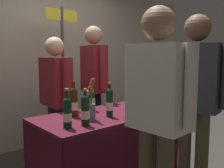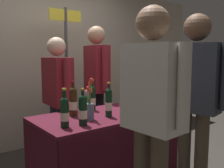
{
  "view_description": "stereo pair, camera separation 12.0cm",
  "coord_description": "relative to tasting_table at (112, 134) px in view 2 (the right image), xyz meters",
  "views": [
    {
      "loc": [
        -1.65,
        -1.9,
        1.36
      ],
      "look_at": [
        0.0,
        0.0,
        1.07
      ],
      "focal_mm": 39.52,
      "sensor_mm": 36.0,
      "label": 1
    },
    {
      "loc": [
        -1.55,
        -1.98,
        1.36
      ],
      "look_at": [
        0.0,
        0.0,
        1.07
      ],
      "focal_mm": 39.52,
      "sensor_mm": 36.0,
      "label": 2
    }
  ],
  "objects": [
    {
      "name": "display_bottle_1",
      "position": [
        -0.64,
        -0.18,
        0.37
      ],
      "size": [
        0.07,
        0.07,
        0.33
      ],
      "color": "black",
      "rests_on": "tasting_table"
    },
    {
      "name": "display_bottle_3",
      "position": [
        -0.48,
        -0.22,
        0.37
      ],
      "size": [
        0.07,
        0.07,
        0.32
      ],
      "color": "black",
      "rests_on": "tasting_table"
    },
    {
      "name": "display_bottle_2",
      "position": [
        -0.39,
        0.12,
        0.38
      ],
      "size": [
        0.08,
        0.08,
        0.35
      ],
      "color": "#38230F",
      "rests_on": "tasting_table"
    },
    {
      "name": "vendor_assistant",
      "position": [
        -0.3,
        0.65,
        0.41
      ],
      "size": [
        0.23,
        0.63,
        1.57
      ],
      "rotation": [
        0.0,
        0.0,
        -1.62
      ],
      "color": "#2D3347",
      "rests_on": "ground_plane"
    },
    {
      "name": "back_partition",
      "position": [
        0.0,
        1.64,
        0.73
      ],
      "size": [
        6.56,
        0.12,
        2.51
      ],
      "primitive_type": "cube",
      "color": "#B2A893",
      "rests_on": "ground_plane"
    },
    {
      "name": "taster_foreground_left",
      "position": [
        -0.31,
        -0.83,
        0.49
      ],
      "size": [
        0.23,
        0.58,
        1.69
      ],
      "rotation": [
        0.0,
        0.0,
        1.62
      ],
      "color": "#4C4233",
      "rests_on": "ground_plane"
    },
    {
      "name": "flower_vase",
      "position": [
        -0.34,
        -0.1,
        0.36
      ],
      "size": [
        0.1,
        0.11,
        0.39
      ],
      "color": "slate",
      "rests_on": "tasting_table"
    },
    {
      "name": "booth_signpost",
      "position": [
        0.09,
        1.16,
        0.69
      ],
      "size": [
        0.48,
        0.04,
        2.01
      ],
      "color": "#47474C",
      "rests_on": "ground_plane"
    },
    {
      "name": "display_bottle_0",
      "position": [
        -0.1,
        0.21,
        0.38
      ],
      "size": [
        0.07,
        0.07,
        0.34
      ],
      "color": "black",
      "rests_on": "tasting_table"
    },
    {
      "name": "vendor_presenter",
      "position": [
        0.33,
        0.76,
        0.53
      ],
      "size": [
        0.28,
        0.58,
        1.74
      ],
      "rotation": [
        0.0,
        0.0,
        -1.74
      ],
      "color": "black",
      "rests_on": "ground_plane"
    },
    {
      "name": "tasting_table",
      "position": [
        0.0,
        0.0,
        0.0
      ],
      "size": [
        1.6,
        0.74,
        0.77
      ],
      "color": "#4C1423",
      "rests_on": "ground_plane"
    },
    {
      "name": "taster_foreground_right",
      "position": [
        0.37,
        -0.73,
        0.51
      ],
      "size": [
        0.28,
        0.58,
        1.72
      ],
      "rotation": [
        0.0,
        0.0,
        1.75
      ],
      "color": "#4C4233",
      "rests_on": "ground_plane"
    },
    {
      "name": "brochure_stand",
      "position": [
        0.41,
        -0.13,
        0.31
      ],
      "size": [
        0.13,
        0.13,
        0.16
      ],
      "primitive_type": "cube",
      "rotation": [
        0.14,
        0.0,
        5.48
      ],
      "color": "silver",
      "rests_on": "tasting_table"
    },
    {
      "name": "wine_glass_near_vendor",
      "position": [
        0.43,
        -0.01,
        0.34
      ],
      "size": [
        0.08,
        0.08,
        0.14
      ],
      "color": "silver",
      "rests_on": "tasting_table"
    },
    {
      "name": "featured_wine_bottle",
      "position": [
        -0.13,
        -0.12,
        0.38
      ],
      "size": [
        0.07,
        0.07,
        0.34
      ],
      "color": "black",
      "rests_on": "tasting_table"
    }
  ]
}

